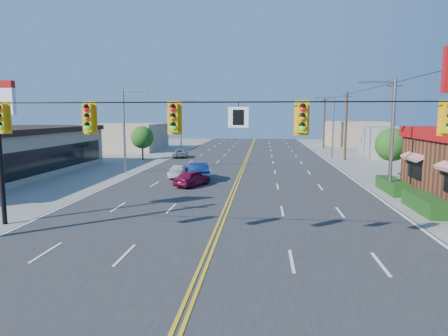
# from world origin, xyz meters

# --- Properties ---
(ground) EXTENTS (160.00, 160.00, 0.00)m
(ground) POSITION_xyz_m (0.00, 0.00, 0.00)
(ground) COLOR gray
(ground) RESTS_ON ground
(road) EXTENTS (20.00, 120.00, 0.06)m
(road) POSITION_xyz_m (0.00, 20.00, 0.03)
(road) COLOR #2D2D30
(road) RESTS_ON ground
(signal_span) EXTENTS (24.32, 0.34, 9.00)m
(signal_span) POSITION_xyz_m (-0.12, 0.00, 4.89)
(signal_span) COLOR #47301E
(signal_span) RESTS_ON ground
(streetlight_se) EXTENTS (2.55, 0.25, 8.00)m
(streetlight_se) POSITION_xyz_m (10.79, 14.00, 4.51)
(streetlight_se) COLOR gray
(streetlight_se) RESTS_ON ground
(streetlight_ne) EXTENTS (2.55, 0.25, 8.00)m
(streetlight_ne) POSITION_xyz_m (10.79, 38.00, 4.51)
(streetlight_ne) COLOR gray
(streetlight_ne) RESTS_ON ground
(streetlight_sw) EXTENTS (2.55, 0.25, 8.00)m
(streetlight_sw) POSITION_xyz_m (-10.79, 22.00, 4.51)
(streetlight_sw) COLOR gray
(streetlight_sw) RESTS_ON ground
(streetlight_nw) EXTENTS (2.55, 0.25, 8.00)m
(streetlight_nw) POSITION_xyz_m (-10.79, 48.00, 4.51)
(streetlight_nw) COLOR gray
(streetlight_nw) RESTS_ON ground
(utility_pole_near) EXTENTS (0.28, 0.28, 8.40)m
(utility_pole_near) POSITION_xyz_m (12.20, 18.00, 4.20)
(utility_pole_near) COLOR #47301E
(utility_pole_near) RESTS_ON ground
(utility_pole_mid) EXTENTS (0.28, 0.28, 8.40)m
(utility_pole_mid) POSITION_xyz_m (12.20, 36.00, 4.20)
(utility_pole_mid) COLOR #47301E
(utility_pole_mid) RESTS_ON ground
(utility_pole_far) EXTENTS (0.28, 0.28, 8.40)m
(utility_pole_far) POSITION_xyz_m (12.20, 54.00, 4.20)
(utility_pole_far) COLOR #47301E
(utility_pole_far) RESTS_ON ground
(tree_kfc_rear) EXTENTS (2.94, 2.94, 4.41)m
(tree_kfc_rear) POSITION_xyz_m (13.50, 22.00, 2.93)
(tree_kfc_rear) COLOR #47301E
(tree_kfc_rear) RESTS_ON ground
(tree_west) EXTENTS (2.80, 2.80, 4.20)m
(tree_west) POSITION_xyz_m (-13.00, 34.00, 2.79)
(tree_west) COLOR #47301E
(tree_west) RESTS_ON ground
(bld_east_mid) EXTENTS (12.00, 10.00, 4.00)m
(bld_east_mid) POSITION_xyz_m (22.00, 40.00, 2.00)
(bld_east_mid) COLOR gray
(bld_east_mid) RESTS_ON ground
(bld_west_far) EXTENTS (11.00, 12.00, 4.20)m
(bld_west_far) POSITION_xyz_m (-20.00, 48.00, 2.10)
(bld_west_far) COLOR tan
(bld_west_far) RESTS_ON ground
(bld_east_far) EXTENTS (10.00, 10.00, 4.40)m
(bld_east_far) POSITION_xyz_m (19.00, 62.00, 2.20)
(bld_east_far) COLOR tan
(bld_east_far) RESTS_ON ground
(car_magenta) EXTENTS (2.74, 3.94, 1.25)m
(car_magenta) POSITION_xyz_m (-3.39, 15.65, 0.62)
(car_magenta) COLOR maroon
(car_magenta) RESTS_ON ground
(car_blue) EXTENTS (2.77, 4.74, 1.48)m
(car_blue) POSITION_xyz_m (-3.49, 18.75, 0.74)
(car_blue) COLOR navy
(car_blue) RESTS_ON ground
(car_white) EXTENTS (1.85, 3.98, 1.13)m
(car_white) POSITION_xyz_m (-5.36, 19.83, 0.56)
(car_white) COLOR white
(car_white) RESTS_ON ground
(car_silver) EXTENTS (2.49, 4.31, 1.13)m
(car_silver) POSITION_xyz_m (-8.76, 36.55, 0.56)
(car_silver) COLOR #AAA9AE
(car_silver) RESTS_ON ground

